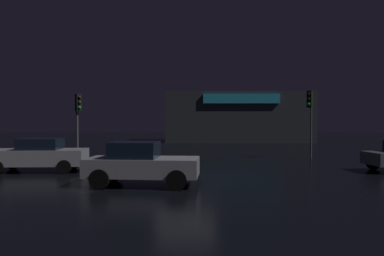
{
  "coord_description": "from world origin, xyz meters",
  "views": [
    {
      "loc": [
        0.36,
        -16.42,
        2.35
      ],
      "look_at": [
        0.2,
        4.6,
        1.94
      ],
      "focal_mm": 35.88,
      "sensor_mm": 36.0,
      "label": 1
    }
  ],
  "objects_px": {
    "traffic_signal_main": "(310,107)",
    "car_far": "(141,164)",
    "traffic_signal_opposite": "(78,113)",
    "car_crossing": "(38,155)",
    "store_building": "(237,117)"
  },
  "relations": [
    {
      "from": "traffic_signal_opposite",
      "to": "car_far",
      "type": "distance_m",
      "value": 11.0
    },
    {
      "from": "traffic_signal_main",
      "to": "traffic_signal_opposite",
      "type": "height_order",
      "value": "traffic_signal_main"
    },
    {
      "from": "traffic_signal_main",
      "to": "car_far",
      "type": "xyz_separation_m",
      "value": [
        -9.05,
        -9.87,
        -2.38
      ]
    },
    {
      "from": "traffic_signal_opposite",
      "to": "car_crossing",
      "type": "xyz_separation_m",
      "value": [
        -0.1,
        -5.74,
        -2.02
      ]
    },
    {
      "from": "store_building",
      "to": "traffic_signal_opposite",
      "type": "distance_m",
      "value": 23.18
    },
    {
      "from": "store_building",
      "to": "traffic_signal_main",
      "type": "height_order",
      "value": "store_building"
    },
    {
      "from": "traffic_signal_main",
      "to": "traffic_signal_opposite",
      "type": "relative_size",
      "value": 1.06
    },
    {
      "from": "store_building",
      "to": "car_crossing",
      "type": "bearing_deg",
      "value": -115.11
    },
    {
      "from": "traffic_signal_main",
      "to": "car_far",
      "type": "relative_size",
      "value": 1.02
    },
    {
      "from": "traffic_signal_opposite",
      "to": "car_crossing",
      "type": "distance_m",
      "value": 6.09
    },
    {
      "from": "car_far",
      "to": "car_crossing",
      "type": "height_order",
      "value": "car_far"
    },
    {
      "from": "traffic_signal_main",
      "to": "car_far",
      "type": "height_order",
      "value": "traffic_signal_main"
    },
    {
      "from": "car_far",
      "to": "car_crossing",
      "type": "relative_size",
      "value": 0.92
    },
    {
      "from": "store_building",
      "to": "car_far",
      "type": "xyz_separation_m",
      "value": [
        -6.73,
        -29.38,
        -1.92
      ]
    },
    {
      "from": "store_building",
      "to": "car_far",
      "type": "bearing_deg",
      "value": -102.9
    }
  ]
}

